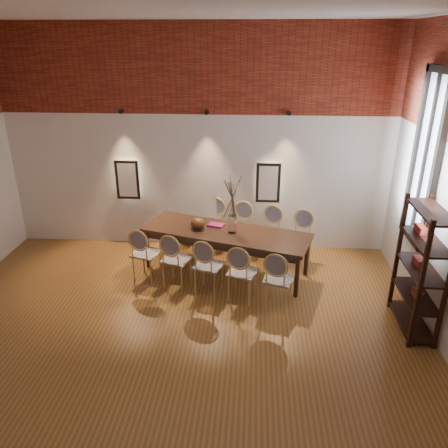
# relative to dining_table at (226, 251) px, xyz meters

# --- Properties ---
(floor) EXTENTS (7.00, 7.00, 0.02)m
(floor) POSITION_rel_dining_table_xyz_m (-0.59, -2.46, -0.39)
(floor) COLOR olive
(floor) RESTS_ON ground
(ceiling) EXTENTS (7.00, 7.00, 0.02)m
(ceiling) POSITION_rel_dining_table_xyz_m (-0.59, -2.46, 3.63)
(ceiling) COLOR silver
(ceiling) RESTS_ON ground
(wall_back) EXTENTS (7.00, 0.10, 4.00)m
(wall_back) POSITION_rel_dining_table_xyz_m (-0.59, 1.09, 1.62)
(wall_back) COLOR silver
(wall_back) RESTS_ON ground
(brick_band_back) EXTENTS (7.00, 0.02, 1.50)m
(brick_band_back) POSITION_rel_dining_table_xyz_m (-0.59, 1.02, 2.88)
(brick_band_back) COLOR maroon
(brick_band_back) RESTS_ON ground
(niche_left) EXTENTS (0.36, 0.06, 0.66)m
(niche_left) POSITION_rel_dining_table_xyz_m (-1.89, 0.99, 0.93)
(niche_left) COLOR #FFEAC6
(niche_left) RESTS_ON wall_back
(niche_right) EXTENTS (0.36, 0.06, 0.66)m
(niche_right) POSITION_rel_dining_table_xyz_m (0.71, 0.99, 0.93)
(niche_right) COLOR #FFEAC6
(niche_right) RESTS_ON wall_back
(spot_fixture_left) EXTENTS (0.08, 0.10, 0.08)m
(spot_fixture_left) POSITION_rel_dining_table_xyz_m (-1.89, 0.96, 2.17)
(spot_fixture_left) COLOR black
(spot_fixture_left) RESTS_ON wall_back
(spot_fixture_mid) EXTENTS (0.08, 0.10, 0.08)m
(spot_fixture_mid) POSITION_rel_dining_table_xyz_m (-0.39, 0.96, 2.17)
(spot_fixture_mid) COLOR black
(spot_fixture_mid) RESTS_ON wall_back
(spot_fixture_right) EXTENTS (0.08, 0.10, 0.08)m
(spot_fixture_right) POSITION_rel_dining_table_xyz_m (1.01, 0.96, 2.17)
(spot_fixture_right) COLOR black
(spot_fixture_right) RESTS_ON wall_back
(window_glass) EXTENTS (0.02, 0.78, 2.38)m
(window_glass) POSITION_rel_dining_table_xyz_m (2.87, -0.46, 1.77)
(window_glass) COLOR silver
(window_glass) RESTS_ON wall_right
(window_frame) EXTENTS (0.08, 0.90, 2.50)m
(window_frame) POSITION_rel_dining_table_xyz_m (2.85, -0.46, 1.77)
(window_frame) COLOR black
(window_frame) RESTS_ON wall_right
(window_mullion) EXTENTS (0.06, 0.06, 2.40)m
(window_mullion) POSITION_rel_dining_table_xyz_m (2.85, -0.46, 1.77)
(window_mullion) COLOR black
(window_mullion) RESTS_ON wall_right
(dining_table) EXTENTS (2.93, 1.70, 0.75)m
(dining_table) POSITION_rel_dining_table_xyz_m (0.00, 0.00, 0.00)
(dining_table) COLOR #311C13
(dining_table) RESTS_ON floor
(chair_near_a) EXTENTS (0.55, 0.55, 0.94)m
(chair_near_a) POSITION_rel_dining_table_xyz_m (-1.28, -0.36, 0.09)
(chair_near_a) COLOR tan
(chair_near_a) RESTS_ON floor
(chair_near_b) EXTENTS (0.55, 0.55, 0.94)m
(chair_near_b) POSITION_rel_dining_table_xyz_m (-0.75, -0.53, 0.09)
(chair_near_b) COLOR tan
(chair_near_b) RESTS_ON floor
(chair_near_c) EXTENTS (0.55, 0.55, 0.94)m
(chair_near_c) POSITION_rel_dining_table_xyz_m (-0.22, -0.70, 0.09)
(chair_near_c) COLOR tan
(chair_near_c) RESTS_ON floor
(chair_near_d) EXTENTS (0.55, 0.55, 0.94)m
(chair_near_d) POSITION_rel_dining_table_xyz_m (0.31, -0.86, 0.09)
(chair_near_d) COLOR tan
(chair_near_d) RESTS_ON floor
(chair_near_e) EXTENTS (0.55, 0.55, 0.94)m
(chair_near_e) POSITION_rel_dining_table_xyz_m (0.85, -1.03, 0.09)
(chair_near_e) COLOR tan
(chair_near_e) RESTS_ON floor
(chair_far_a) EXTENTS (0.55, 0.55, 0.94)m
(chair_far_a) POSITION_rel_dining_table_xyz_m (-0.85, 1.03, 0.09)
(chair_far_a) COLOR tan
(chair_far_a) RESTS_ON floor
(chair_far_b) EXTENTS (0.55, 0.55, 0.94)m
(chair_far_b) POSITION_rel_dining_table_xyz_m (-0.31, 0.86, 0.09)
(chair_far_b) COLOR tan
(chair_far_b) RESTS_ON floor
(chair_far_c) EXTENTS (0.55, 0.55, 0.94)m
(chair_far_c) POSITION_rel_dining_table_xyz_m (0.22, 0.70, 0.09)
(chair_far_c) COLOR tan
(chair_far_c) RESTS_ON floor
(chair_far_d) EXTENTS (0.55, 0.55, 0.94)m
(chair_far_d) POSITION_rel_dining_table_xyz_m (0.75, 0.53, 0.09)
(chair_far_d) COLOR tan
(chair_far_d) RESTS_ON floor
(chair_far_e) EXTENTS (0.55, 0.55, 0.94)m
(chair_far_e) POSITION_rel_dining_table_xyz_m (1.28, 0.36, 0.09)
(chair_far_e) COLOR tan
(chair_far_e) RESTS_ON floor
(vase) EXTENTS (0.14, 0.14, 0.30)m
(vase) POSITION_rel_dining_table_xyz_m (0.11, -0.03, 0.53)
(vase) COLOR silver
(vase) RESTS_ON dining_table
(dried_branches) EXTENTS (0.50, 0.50, 0.70)m
(dried_branches) POSITION_rel_dining_table_xyz_m (0.11, -0.03, 0.98)
(dried_branches) COLOR brown
(dried_branches) RESTS_ON vase
(bowl) EXTENTS (0.24, 0.24, 0.18)m
(bowl) POSITION_rel_dining_table_xyz_m (-0.48, 0.10, 0.46)
(bowl) COLOR brown
(bowl) RESTS_ON dining_table
(book) EXTENTS (0.30, 0.25, 0.03)m
(book) POSITION_rel_dining_table_xyz_m (-0.18, 0.21, 0.39)
(book) COLOR #821867
(book) RESTS_ON dining_table
(shelving_rack) EXTENTS (0.39, 1.00, 1.80)m
(shelving_rack) POSITION_rel_dining_table_xyz_m (2.69, -1.39, 0.53)
(shelving_rack) COLOR black
(shelving_rack) RESTS_ON floor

